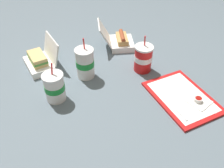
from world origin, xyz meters
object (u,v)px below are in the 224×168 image
plastic_fork (180,112)px  soda_cup_front (55,87)px  soda_cup_corner (143,58)px  clamshell_hotdog_corner (120,41)px  ketchup_cup (198,100)px  soda_cup_center (85,63)px  food_tray (182,97)px  clamshell_sandwich_back (40,61)px

plastic_fork → soda_cup_front: bearing=54.2°
soda_cup_corner → soda_cup_front: bearing=79.7°
plastic_fork → soda_cup_front: size_ratio=0.52×
soda_cup_front → clamshell_hotdog_corner: bearing=-72.0°
ketchup_cup → soda_cup_corner: size_ratio=0.18×
soda_cup_center → soda_cup_front: (-0.06, 0.22, -0.01)m
soda_cup_center → soda_cup_corner: bearing=-118.2°
food_tray → clamshell_sandwich_back: 0.82m
soda_cup_center → food_tray: bearing=-148.5°
plastic_fork → soda_cup_center: bearing=32.2°
food_tray → clamshell_sandwich_back: (0.69, 0.44, 0.04)m
food_tray → soda_cup_corner: bearing=-1.7°
ketchup_cup → soda_cup_center: soda_cup_center is taller
food_tray → plastic_fork: 0.12m
food_tray → clamshell_sandwich_back: size_ratio=1.87×
plastic_fork → clamshell_sandwich_back: 0.83m
ketchup_cup → soda_cup_corner: (0.38, 0.02, 0.05)m
ketchup_cup → clamshell_hotdog_corner: bearing=-3.6°
food_tray → clamshell_hotdog_corner: bearing=-6.8°
plastic_fork → clamshell_hotdog_corner: 0.67m
plastic_fork → clamshell_hotdog_corner: clamshell_hotdog_corner is taller
clamshell_sandwich_back → soda_cup_corner: (-0.39, -0.45, 0.04)m
clamshell_sandwich_back → soda_cup_center: 0.29m
clamshell_sandwich_back → soda_cup_front: size_ratio=1.05×
clamshell_sandwich_back → soda_cup_corner: bearing=-130.7°
food_tray → soda_cup_center: soda_cup_center is taller
plastic_fork → soda_cup_corner: (0.37, -0.11, 0.06)m
ketchup_cup → soda_cup_corner: soda_cup_corner is taller
clamshell_sandwich_back → clamshell_hotdog_corner: 0.53m
clamshell_hotdog_corner → food_tray: bearing=173.2°
ketchup_cup → plastic_fork: size_ratio=0.36×
clamshell_sandwich_back → clamshell_hotdog_corner: size_ratio=0.78×
ketchup_cup → food_tray: bearing=21.9°
ketchup_cup → clamshell_sandwich_back: 0.90m
ketchup_cup → soda_cup_corner: 0.38m
soda_cup_front → soda_cup_corner: 0.52m
food_tray → clamshell_sandwich_back: clamshell_sandwich_back is taller
clamshell_sandwich_back → clamshell_hotdog_corner: bearing=-102.1°
ketchup_cup → soda_cup_corner: bearing=3.1°
plastic_fork → soda_cup_center: soda_cup_center is taller
plastic_fork → soda_cup_corner: soda_cup_corner is taller
ketchup_cup → clamshell_hotdog_corner: 0.66m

